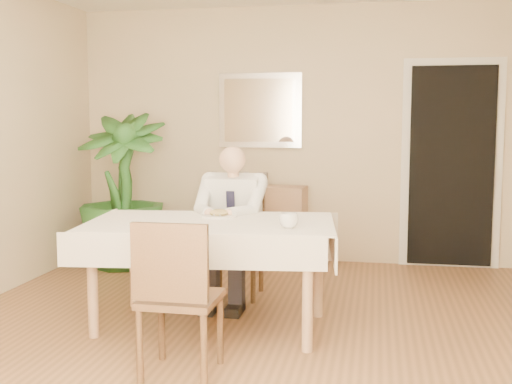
% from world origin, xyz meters
% --- Properties ---
extents(room, '(5.00, 5.02, 2.60)m').
position_xyz_m(room, '(0.00, 0.00, 1.30)').
color(room, brown).
rests_on(room, ground).
extents(window, '(1.34, 0.04, 1.44)m').
position_xyz_m(window, '(0.00, -2.47, 1.45)').
color(window, silver).
rests_on(window, room).
extents(doorway, '(0.96, 0.07, 2.10)m').
position_xyz_m(doorway, '(1.55, 2.46, 1.00)').
color(doorway, silver).
rests_on(doorway, ground).
extents(mirror, '(0.86, 0.04, 0.76)m').
position_xyz_m(mirror, '(-0.36, 2.47, 1.55)').
color(mirror, silver).
rests_on(mirror, room).
extents(dining_table, '(1.82, 1.20, 0.75)m').
position_xyz_m(dining_table, '(-0.30, 0.22, 0.67)').
color(dining_table, '#A37A58').
rests_on(dining_table, ground).
extents(chair_far, '(0.43, 0.43, 0.89)m').
position_xyz_m(chair_far, '(-0.30, 1.10, 0.50)').
color(chair_far, '#482F1B').
rests_on(chair_far, ground).
extents(chair_near, '(0.43, 0.43, 0.91)m').
position_xyz_m(chair_near, '(-0.25, -0.71, 0.51)').
color(chair_near, '#482F1B').
rests_on(chair_near, ground).
extents(seated_man, '(0.48, 0.72, 1.24)m').
position_xyz_m(seated_man, '(-0.30, 0.81, 0.69)').
color(seated_man, white).
rests_on(seated_man, ground).
extents(plate, '(0.26, 0.26, 0.02)m').
position_xyz_m(plate, '(-0.29, 0.42, 0.76)').
color(plate, white).
rests_on(plate, dining_table).
extents(food, '(0.14, 0.14, 0.06)m').
position_xyz_m(food, '(-0.29, 0.42, 0.78)').
color(food, olive).
rests_on(food, dining_table).
extents(knife, '(0.01, 0.13, 0.01)m').
position_xyz_m(knife, '(-0.25, 0.36, 0.78)').
color(knife, silver).
rests_on(knife, dining_table).
extents(fork, '(0.01, 0.13, 0.01)m').
position_xyz_m(fork, '(-0.33, 0.36, 0.78)').
color(fork, silver).
rests_on(fork, dining_table).
extents(coffee_mug, '(0.15, 0.15, 0.10)m').
position_xyz_m(coffee_mug, '(0.27, 0.05, 0.80)').
color(coffee_mug, white).
rests_on(coffee_mug, dining_table).
extents(sideboard, '(1.01, 0.41, 0.79)m').
position_xyz_m(sideboard, '(-0.36, 2.32, 0.39)').
color(sideboard, '#A37A58').
rests_on(sideboard, ground).
extents(photo_frame_left, '(0.10, 0.02, 0.14)m').
position_xyz_m(photo_frame_left, '(-0.84, 2.34, 0.86)').
color(photo_frame_left, silver).
rests_on(photo_frame_left, sideboard).
extents(photo_frame_center, '(0.10, 0.02, 0.14)m').
position_xyz_m(photo_frame_center, '(-0.50, 2.36, 0.86)').
color(photo_frame_center, silver).
rests_on(photo_frame_center, sideboard).
extents(photo_frame_right, '(0.10, 0.02, 0.14)m').
position_xyz_m(photo_frame_right, '(-0.30, 2.34, 0.86)').
color(photo_frame_right, silver).
rests_on(photo_frame_right, sideboard).
extents(potted_palm, '(0.87, 0.87, 1.53)m').
position_xyz_m(potted_palm, '(-1.64, 1.89, 0.76)').
color(potted_palm, '#22531C').
rests_on(potted_palm, ground).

